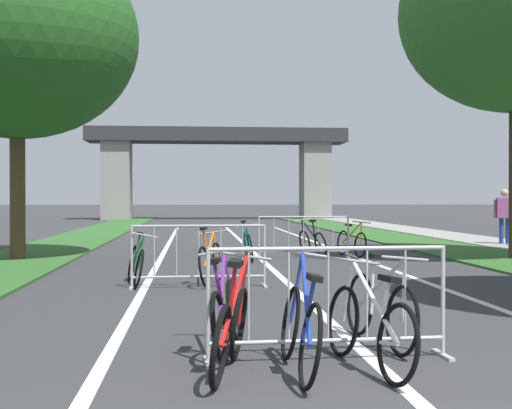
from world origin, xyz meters
TOP-DOWN VIEW (x-y plane):
  - grass_verge_left at (-5.72, 22.33)m, footprint 2.51×54.58m
  - grass_verge_right at (5.72, 22.33)m, footprint 2.51×54.58m
  - sidewalk_path_right at (8.08, 22.33)m, footprint 2.22×54.58m
  - lane_stripe_center at (0.00, 15.79)m, footprint 0.14×31.58m
  - lane_stripe_right_lane at (2.46, 15.79)m, footprint 0.14×31.58m
  - lane_stripe_left_lane at (-2.46, 15.79)m, footprint 0.14×31.58m
  - overpass_bridge at (0.00, 45.11)m, footprint 17.96×3.11m
  - tree_left_pine_near at (-5.81, 13.67)m, footprint 5.73×5.73m
  - crowd_barrier_nearest at (-0.41, 3.10)m, footprint 2.29×0.53m
  - crowd_barrier_second at (-1.56, 8.39)m, footprint 2.28×0.49m
  - crowd_barrier_third at (1.07, 13.69)m, footprint 2.28×0.50m
  - bicycle_yellow_0 at (2.39, 14.23)m, footprint 0.64×1.67m
  - bicycle_red_1 at (-1.33, 2.67)m, footprint 0.63×1.65m
  - bicycle_black_2 at (1.37, 14.20)m, footprint 0.71×1.65m
  - bicycle_teal_3 at (-0.35, 13.29)m, footprint 0.50×1.70m
  - bicycle_blue_4 at (-0.74, 2.63)m, footprint 0.45×1.71m
  - bicycle_orange_5 at (-1.34, 8.86)m, footprint 0.59×1.71m
  - bicycle_silver_6 at (0.24, 3.69)m, footprint 0.54×1.72m
  - bicycle_green_7 at (-2.63, 8.81)m, footprint 0.64×1.69m
  - bicycle_purple_8 at (-1.32, 3.49)m, footprint 0.54×1.66m
  - bicycle_white_9 at (-0.13, 2.70)m, footprint 0.55×1.75m
  - pedestrian_waiting at (7.94, 17.37)m, footprint 0.62×0.40m

SIDE VIEW (x-z plane):
  - lane_stripe_center at x=0.00m, z-range 0.00..0.01m
  - lane_stripe_right_lane at x=2.46m, z-range 0.00..0.01m
  - lane_stripe_left_lane at x=-2.46m, z-range 0.00..0.01m
  - grass_verge_left at x=-5.72m, z-range 0.00..0.05m
  - grass_verge_right at x=5.72m, z-range 0.00..0.05m
  - sidewalk_path_right at x=8.08m, z-range 0.00..0.08m
  - bicycle_yellow_0 at x=2.39m, z-range -0.10..0.83m
  - bicycle_black_2 at x=1.37m, z-range -0.12..0.86m
  - bicycle_purple_8 at x=-1.32m, z-range -0.13..0.87m
  - bicycle_white_9 at x=-0.13m, z-range -0.10..0.85m
  - bicycle_green_7 at x=-2.63m, z-range -0.09..0.84m
  - bicycle_teal_3 at x=-0.35m, z-range -0.10..0.85m
  - bicycle_red_1 at x=-1.33m, z-range -0.13..0.88m
  - bicycle_silver_6 at x=0.24m, z-range -0.10..0.86m
  - bicycle_blue_4 at x=-0.74m, z-range -0.13..0.91m
  - bicycle_orange_5 at x=-1.34m, z-range -0.11..0.89m
  - crowd_barrier_nearest at x=-0.41m, z-range -0.01..1.04m
  - crowd_barrier_second at x=-1.56m, z-range -0.01..1.04m
  - crowd_barrier_third at x=1.07m, z-range -0.01..1.04m
  - pedestrian_waiting at x=7.94m, z-range 0.19..1.97m
  - overpass_bridge at x=0.00m, z-range 1.16..7.48m
  - tree_left_pine_near at x=-5.81m, z-range 1.44..9.22m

